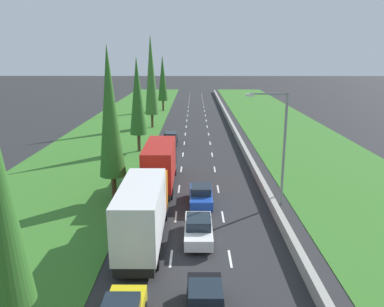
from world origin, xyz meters
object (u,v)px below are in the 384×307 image
at_px(poplar_tree_fifth, 163,78).
at_px(poplar_tree_second, 110,112).
at_px(white_sedan_centre_lane, 198,229).
at_px(blue_sedan_centre_lane, 201,195).
at_px(silver_sedan_left_lane, 166,152).
at_px(white_box_truck_left_lane, 143,211).
at_px(black_hatchback_centre_lane, 205,301).
at_px(black_sedan_left_lane, 170,138).
at_px(poplar_tree_fourth, 151,75).
at_px(red_box_truck_left_lane, 161,164).
at_px(poplar_tree_third, 137,96).
at_px(street_light_mast, 280,141).

bearing_deg(poplar_tree_fifth, poplar_tree_second, -89.99).
distance_m(white_sedan_centre_lane, blue_sedan_centre_lane, 6.07).
bearing_deg(silver_sedan_left_lane, white_box_truck_left_lane, -89.88).
xyz_separation_m(black_hatchback_centre_lane, black_sedan_left_lane, (-3.71, 34.48, -0.02)).
bearing_deg(black_sedan_left_lane, poplar_tree_fourth, 107.02).
bearing_deg(blue_sedan_centre_lane, poplar_tree_fourth, 102.70).
xyz_separation_m(red_box_truck_left_lane, poplar_tree_fifth, (-3.56, 47.40, 4.61)).
distance_m(poplar_tree_second, poplar_tree_third, 16.37).
xyz_separation_m(white_box_truck_left_lane, silver_sedan_left_lane, (-0.04, 20.05, -1.37)).
relative_size(red_box_truck_left_lane, poplar_tree_fourth, 0.63).
relative_size(blue_sedan_centre_lane, poplar_tree_second, 0.36).
xyz_separation_m(white_sedan_centre_lane, red_box_truck_left_lane, (-3.31, 10.23, 1.37)).
xyz_separation_m(red_box_truck_left_lane, blue_sedan_centre_lane, (3.56, -4.16, -1.37)).
height_order(poplar_tree_second, poplar_tree_third, poplar_tree_second).
relative_size(black_hatchback_centre_lane, poplar_tree_fourth, 0.26).
distance_m(poplar_tree_third, poplar_tree_fifth, 34.37).
height_order(black_sedan_left_lane, street_light_mast, street_light_mast).
xyz_separation_m(black_hatchback_centre_lane, blue_sedan_centre_lane, (0.02, 13.59, -0.02)).
distance_m(white_box_truck_left_lane, poplar_tree_fifth, 58.32).
height_order(black_hatchback_centre_lane, poplar_tree_third, poplar_tree_third).
bearing_deg(white_box_truck_left_lane, white_sedan_centre_lane, 6.78).
distance_m(blue_sedan_centre_lane, street_light_mast, 7.51).
distance_m(black_hatchback_centre_lane, poplar_tree_fifth, 65.80).
height_order(white_box_truck_left_lane, poplar_tree_third, poplar_tree_third).
relative_size(red_box_truck_left_lane, black_sedan_left_lane, 2.09).
relative_size(white_sedan_centre_lane, blue_sedan_centre_lane, 1.00).
distance_m(red_box_truck_left_lane, poplar_tree_second, 7.08).
xyz_separation_m(poplar_tree_third, street_light_mast, (13.43, -17.19, -1.55)).
distance_m(black_hatchback_centre_lane, poplar_tree_fourth, 47.71).
height_order(white_box_truck_left_lane, blue_sedan_centre_lane, white_box_truck_left_lane).
bearing_deg(black_sedan_left_lane, poplar_tree_second, -99.56).
bearing_deg(street_light_mast, poplar_tree_second, 176.41).
relative_size(black_sedan_left_lane, poplar_tree_second, 0.36).
bearing_deg(poplar_tree_fourth, white_sedan_centre_lane, -79.59).
height_order(red_box_truck_left_lane, poplar_tree_second, poplar_tree_second).
height_order(red_box_truck_left_lane, poplar_tree_third, poplar_tree_third).
height_order(white_sedan_centre_lane, poplar_tree_fifth, poplar_tree_fifth).
xyz_separation_m(black_sedan_left_lane, street_light_mast, (9.80, -20.90, 4.42)).
relative_size(red_box_truck_left_lane, poplar_tree_third, 0.82).
bearing_deg(poplar_tree_fourth, poplar_tree_third, -89.81).
bearing_deg(white_sedan_centre_lane, street_light_mast, 43.79).
bearing_deg(poplar_tree_second, white_box_truck_left_lane, -65.12).
relative_size(white_sedan_centre_lane, red_box_truck_left_lane, 0.48).
xyz_separation_m(black_sedan_left_lane, poplar_tree_second, (-3.38, -20.07, 6.51)).
bearing_deg(poplar_tree_second, silver_sedan_left_lane, 75.29).
bearing_deg(black_sedan_left_lane, white_sedan_centre_lane, -82.65).
distance_m(blue_sedan_centre_lane, poplar_tree_fourth, 34.60).
bearing_deg(poplar_tree_third, poplar_tree_fifth, 89.60).
xyz_separation_m(poplar_tree_fourth, street_light_mast, (13.48, -32.92, -3.24)).
bearing_deg(white_box_truck_left_lane, blue_sedan_centre_lane, 60.08).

